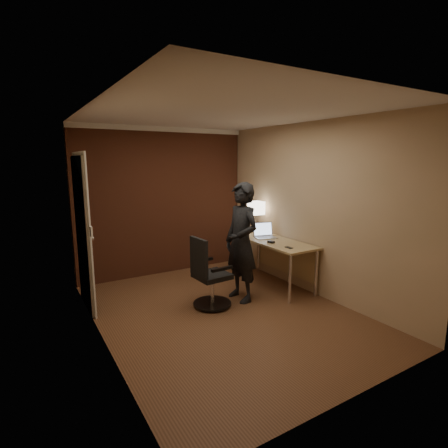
# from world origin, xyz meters

# --- Properties ---
(room) EXTENTS (4.00, 4.00, 4.00)m
(room) POSITION_xyz_m (-0.27, 1.54, 1.37)
(room) COLOR brown
(room) RESTS_ON ground
(desk) EXTENTS (0.60, 1.50, 0.73)m
(desk) POSITION_xyz_m (1.25, 0.45, 0.60)
(desk) COLOR tan
(desk) RESTS_ON ground
(desk_lamp) EXTENTS (0.22, 0.22, 0.54)m
(desk_lamp) POSITION_xyz_m (1.31, 1.08, 1.15)
(desk_lamp) COLOR silver
(desk_lamp) RESTS_ON desk
(laptop) EXTENTS (0.38, 0.33, 0.23)m
(laptop) POSITION_xyz_m (1.20, 0.70, 0.79)
(laptop) COLOR silver
(laptop) RESTS_ON desk
(mouse) EXTENTS (0.08, 0.11, 0.03)m
(mouse) POSITION_xyz_m (1.04, 0.33, 0.75)
(mouse) COLOR black
(mouse) RESTS_ON desk
(phone) EXTENTS (0.06, 0.12, 0.01)m
(phone) POSITION_xyz_m (1.07, -0.04, 0.73)
(phone) COLOR black
(phone) RESTS_ON desk
(office_chair) EXTENTS (0.51, 0.54, 0.95)m
(office_chair) POSITION_xyz_m (-0.09, 0.23, 0.42)
(office_chair) COLOR black
(office_chair) RESTS_ON ground
(person) EXTENTS (0.43, 0.63, 1.66)m
(person) POSITION_xyz_m (0.44, 0.24, 0.83)
(person) COLOR black
(person) RESTS_ON ground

